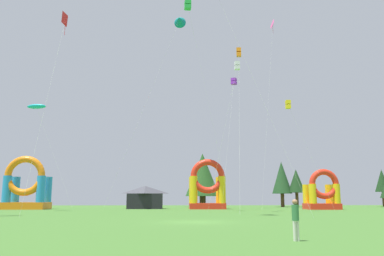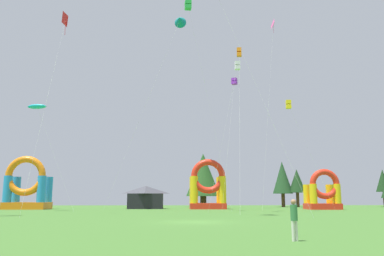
# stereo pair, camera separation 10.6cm
# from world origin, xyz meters

# --- Properties ---
(ground_plane) EXTENTS (120.00, 120.00, 0.00)m
(ground_plane) POSITION_xyz_m (0.00, 0.00, 0.00)
(ground_plane) COLOR #3D6B28
(kite_cyan_parafoil) EXTENTS (7.03, 1.84, 13.62)m
(kite_cyan_parafoil) POSITION_xyz_m (-19.43, 22.58, 13.25)
(kite_cyan_parafoil) COLOR #19B7CC
(kite_cyan_parafoil) RESTS_ON ground_plane
(kite_white_box) EXTENTS (4.00, 0.62, 17.79)m
(kite_white_box) POSITION_xyz_m (5.88, 17.16, 17.23)
(kite_white_box) COLOR white
(kite_white_box) RESTS_ON ground_plane
(kite_teal_delta) EXTENTS (11.28, 2.23, 28.17)m
(kite_teal_delta) POSITION_xyz_m (-0.99, 26.22, 27.27)
(kite_teal_delta) COLOR #0C7F7A
(kite_teal_delta) RESTS_ON ground_plane
(kite_green_box) EXTENTS (5.79, 0.99, 26.90)m
(kite_green_box) POSITION_xyz_m (0.03, 19.75, 26.26)
(kite_green_box) COLOR green
(kite_green_box) RESTS_ON ground_plane
(kite_orange_box) EXTENTS (1.98, 8.50, 20.53)m
(kite_orange_box) POSITION_xyz_m (6.56, 19.68, 19.88)
(kite_orange_box) COLOR orange
(kite_orange_box) RESTS_ON ground_plane
(kite_red_diamond) EXTENTS (1.58, 7.35, 21.33)m
(kite_red_diamond) POSITION_xyz_m (-13.42, 12.73, 20.57)
(kite_red_diamond) COLOR red
(kite_red_diamond) RESTS_ON ground_plane
(kite_pink_diamond) EXTENTS (3.76, 4.52, 27.61)m
(kite_pink_diamond) POSITION_xyz_m (12.99, 26.53, 26.80)
(kite_pink_diamond) COLOR #EA599E
(kite_pink_diamond) RESTS_ON ground_plane
(kite_purple_box) EXTENTS (3.35, 5.75, 20.43)m
(kite_purple_box) POSITION_xyz_m (7.80, 32.29, 19.88)
(kite_purple_box) COLOR purple
(kite_purple_box) RESTS_ON ground_plane
(kite_yellow_box) EXTENTS (5.43, 0.86, 13.98)m
(kite_yellow_box) POSITION_xyz_m (12.97, 20.75, 13.39)
(kite_yellow_box) COLOR yellow
(kite_yellow_box) RESTS_ON ground_plane
(person_midfield) EXTENTS (0.36, 0.36, 1.60)m
(person_midfield) POSITION_xyz_m (3.19, -12.26, 0.95)
(person_midfield) COLOR silver
(person_midfield) RESTS_ON ground_plane
(inflatable_blue_arch) EXTENTS (5.24, 4.03, 7.25)m
(inflatable_blue_arch) POSITION_xyz_m (3.31, 30.79, 2.83)
(inflatable_blue_arch) COLOR red
(inflatable_blue_arch) RESTS_ON ground_plane
(inflatable_yellow_castle) EXTENTS (4.44, 3.76, 5.67)m
(inflatable_yellow_castle) POSITION_xyz_m (19.57, 28.18, 2.09)
(inflatable_yellow_castle) COLOR red
(inflatable_yellow_castle) RESTS_ON ground_plane
(inflatable_orange_dome) EXTENTS (5.95, 4.28, 7.59)m
(inflatable_orange_dome) POSITION_xyz_m (-22.92, 30.62, 2.85)
(inflatable_orange_dome) COLOR orange
(inflatable_orange_dome) RESTS_ON ground_plane
(festival_tent) EXTENTS (5.18, 3.22, 3.39)m
(festival_tent) POSITION_xyz_m (-5.94, 32.57, 1.70)
(festival_tent) COLOR black
(festival_tent) RESTS_ON ground_plane
(tree_row_1) EXTENTS (6.25, 6.25, 9.74)m
(tree_row_1) POSITION_xyz_m (3.63, 44.86, 5.79)
(tree_row_1) COLOR #4C331E
(tree_row_1) RESTS_ON ground_plane
(tree_row_2) EXTENTS (3.55, 3.55, 8.14)m
(tree_row_2) POSITION_xyz_m (17.89, 43.15, 5.20)
(tree_row_2) COLOR #4C331E
(tree_row_2) RESTS_ON ground_plane
(tree_row_3) EXTENTS (3.01, 3.01, 6.69)m
(tree_row_3) POSITION_xyz_m (20.28, 42.33, 4.55)
(tree_row_3) COLOR #4C331E
(tree_row_3) RESTS_ON ground_plane
(tree_row_5) EXTENTS (2.72, 2.72, 6.92)m
(tree_row_5) POSITION_xyz_m (37.70, 45.44, 4.76)
(tree_row_5) COLOR #4C331E
(tree_row_5) RESTS_ON ground_plane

